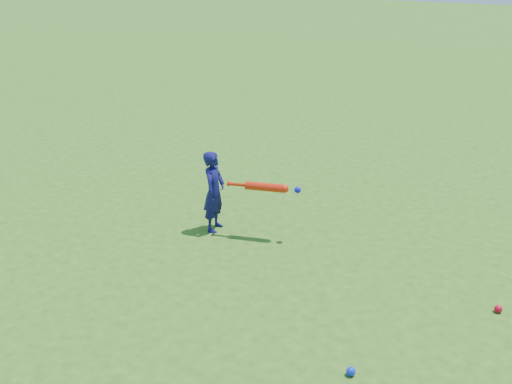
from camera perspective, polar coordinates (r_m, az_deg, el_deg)
ground at (r=7.07m, az=-6.80°, el=-2.76°), size 80.00×80.00×0.00m
child at (r=6.61m, az=-4.21°, el=0.06°), size 0.32×0.40×0.96m
ground_ball_red at (r=5.71m, az=23.07°, el=-10.69°), size 0.07×0.07×0.07m
ground_ball_blue at (r=4.64m, az=9.46°, el=-17.29°), size 0.07×0.07×0.07m
bat_swing at (r=6.35m, az=1.23°, el=0.47°), size 0.80×0.36×0.10m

